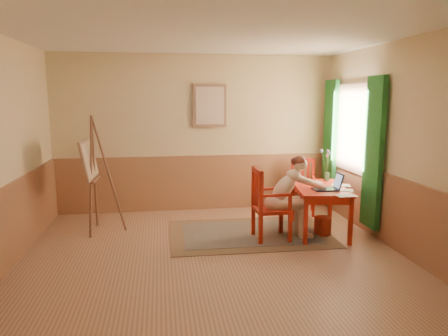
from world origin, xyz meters
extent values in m
cube|color=tan|center=(0.00, 0.00, -0.01)|extent=(5.00, 4.50, 0.02)
cube|color=white|center=(0.00, 0.00, 2.81)|extent=(5.00, 4.50, 0.02)
cube|color=#DFBD88|center=(0.00, 2.26, 1.40)|extent=(5.00, 0.02, 2.80)
cube|color=#DFBD88|center=(0.00, -2.26, 1.40)|extent=(5.00, 0.02, 2.80)
cube|color=#DFBD88|center=(-2.51, 0.00, 1.40)|extent=(0.02, 4.50, 2.80)
cube|color=#DFBD88|center=(2.51, 0.00, 1.40)|extent=(0.02, 4.50, 2.80)
cube|color=#AD714C|center=(0.00, 2.23, 0.50)|extent=(5.00, 0.04, 1.00)
cube|color=#AD714C|center=(-2.48, 0.00, 0.50)|extent=(0.04, 4.50, 1.00)
cube|color=#AD714C|center=(2.48, 0.00, 0.50)|extent=(0.04, 4.50, 1.00)
cube|color=white|center=(2.47, 1.10, 1.55)|extent=(0.02, 1.00, 1.30)
cube|color=#976E53|center=(2.45, 1.10, 1.55)|extent=(0.03, 1.12, 1.42)
cube|color=#2D8A3B|center=(2.40, 0.32, 1.25)|extent=(0.08, 0.45, 2.20)
cube|color=#2D8A3B|center=(2.40, 1.88, 1.25)|extent=(0.08, 0.45, 2.20)
cube|color=#976E53|center=(0.25, 2.21, 1.90)|extent=(0.60, 0.04, 0.76)
cube|color=beige|center=(0.25, 2.19, 1.90)|extent=(0.50, 0.02, 0.66)
cube|color=#8C7251|center=(0.67, 0.69, 0.01)|extent=(2.43, 1.64, 0.01)
cube|color=#181C32|center=(0.67, 0.69, 0.01)|extent=(2.02, 1.24, 0.01)
cube|color=red|center=(1.72, 0.59, 0.70)|extent=(0.89, 1.30, 0.04)
cube|color=red|center=(1.72, 0.59, 0.63)|extent=(0.78, 1.18, 0.10)
cube|color=red|center=(1.33, 0.09, 0.34)|extent=(0.06, 0.06, 0.68)
cube|color=red|center=(1.95, 0.00, 0.34)|extent=(0.06, 0.06, 0.68)
cube|color=red|center=(1.50, 1.19, 0.34)|extent=(0.06, 0.06, 0.68)
cube|color=red|center=(2.11, 1.09, 0.34)|extent=(0.06, 0.06, 0.68)
cube|color=red|center=(0.92, 0.41, 0.45)|extent=(0.50, 0.48, 0.05)
cube|color=red|center=(0.71, 0.20, 0.21)|extent=(0.05, 0.05, 0.43)
cube|color=red|center=(1.14, 0.21, 0.21)|extent=(0.05, 0.05, 0.43)
cube|color=red|center=(0.70, 0.61, 0.21)|extent=(0.05, 0.05, 0.43)
cube|color=red|center=(1.13, 0.62, 0.21)|extent=(0.05, 0.05, 0.43)
cube|color=red|center=(0.71, 0.20, 0.76)|extent=(0.05, 0.05, 0.58)
cube|color=red|center=(0.70, 0.61, 0.76)|extent=(0.05, 0.05, 0.58)
cube|color=red|center=(0.71, 0.40, 1.02)|extent=(0.07, 0.46, 0.06)
cube|color=red|center=(0.71, 0.30, 0.75)|extent=(0.03, 0.05, 0.47)
cube|color=red|center=(0.71, 0.40, 0.75)|extent=(0.03, 0.05, 0.47)
cube|color=red|center=(0.70, 0.51, 0.75)|extent=(0.03, 0.05, 0.47)
cube|color=red|center=(0.93, 0.20, 0.71)|extent=(0.43, 0.06, 0.04)
cube|color=red|center=(1.13, 0.21, 0.59)|extent=(0.04, 0.04, 0.23)
cube|color=red|center=(0.92, 0.61, 0.71)|extent=(0.43, 0.06, 0.04)
cube|color=red|center=(1.12, 0.62, 0.59)|extent=(0.04, 0.04, 0.23)
cube|color=red|center=(1.83, 1.66, 0.41)|extent=(0.54, 0.55, 0.04)
cube|color=red|center=(1.71, 1.91, 0.20)|extent=(0.06, 0.06, 0.39)
cube|color=red|center=(1.59, 1.53, 0.20)|extent=(0.06, 0.06, 0.39)
cube|color=red|center=(2.07, 1.79, 0.20)|extent=(0.06, 0.06, 0.39)
cube|color=red|center=(1.95, 1.42, 0.20)|extent=(0.06, 0.06, 0.39)
cube|color=red|center=(1.71, 1.91, 0.70)|extent=(0.06, 0.06, 0.53)
cube|color=red|center=(2.07, 1.79, 0.70)|extent=(0.06, 0.06, 0.53)
cube|color=red|center=(1.89, 1.85, 0.93)|extent=(0.42, 0.18, 0.06)
cube|color=red|center=(1.80, 1.88, 0.68)|extent=(0.05, 0.04, 0.43)
cube|color=red|center=(1.89, 1.85, 0.68)|extent=(0.05, 0.04, 0.43)
cube|color=red|center=(1.98, 1.82, 0.68)|extent=(0.05, 0.04, 0.43)
cube|color=red|center=(1.65, 1.72, 0.65)|extent=(0.16, 0.39, 0.03)
cube|color=red|center=(1.60, 1.54, 0.54)|extent=(0.05, 0.05, 0.21)
cube|color=red|center=(2.01, 1.61, 0.65)|extent=(0.16, 0.39, 0.03)
cube|color=red|center=(1.95, 1.43, 0.54)|extent=(0.05, 0.05, 0.21)
ellipsoid|color=beige|center=(0.96, 0.41, 0.54)|extent=(0.29, 0.35, 0.22)
cylinder|color=beige|center=(1.16, 0.33, 0.53)|extent=(0.43, 0.17, 0.15)
cylinder|color=beige|center=(1.16, 0.51, 0.53)|extent=(0.43, 0.17, 0.15)
cylinder|color=beige|center=(1.37, 0.34, 0.27)|extent=(0.12, 0.12, 0.49)
cylinder|color=beige|center=(1.36, 0.51, 0.27)|extent=(0.12, 0.12, 0.49)
cube|color=beige|center=(1.43, 0.34, 0.04)|extent=(0.21, 0.09, 0.07)
cube|color=beige|center=(1.42, 0.51, 0.04)|extent=(0.21, 0.09, 0.07)
ellipsoid|color=beige|center=(1.10, 0.42, 0.75)|extent=(0.48, 0.29, 0.51)
ellipsoid|color=beige|center=(1.24, 0.42, 0.94)|extent=(0.20, 0.30, 0.17)
sphere|color=beige|center=(1.35, 0.43, 1.10)|extent=(0.20, 0.20, 0.19)
ellipsoid|color=#5E291F|center=(1.33, 0.42, 1.15)|extent=(0.19, 0.20, 0.14)
sphere|color=#5E291F|center=(1.25, 0.42, 1.14)|extent=(0.10, 0.10, 0.10)
cylinder|color=beige|center=(1.34, 0.28, 0.89)|extent=(0.22, 0.10, 0.14)
cylinder|color=beige|center=(1.56, 0.31, 0.81)|extent=(0.29, 0.14, 0.17)
sphere|color=beige|center=(1.43, 0.28, 0.85)|extent=(0.09, 0.09, 0.09)
sphere|color=beige|center=(1.68, 0.34, 0.76)|extent=(0.07, 0.07, 0.07)
cylinder|color=beige|center=(1.33, 0.57, 0.89)|extent=(0.22, 0.11, 0.14)
cylinder|color=beige|center=(1.55, 0.55, 0.81)|extent=(0.29, 0.13, 0.17)
sphere|color=beige|center=(1.42, 0.58, 0.85)|extent=(0.09, 0.09, 0.09)
sphere|color=beige|center=(1.68, 0.53, 0.76)|extent=(0.07, 0.07, 0.07)
cube|color=#1E2338|center=(1.71, 0.36, 0.73)|extent=(0.34, 0.25, 0.02)
cube|color=#2D3342|center=(1.71, 0.36, 0.73)|extent=(0.30, 0.20, 0.00)
cube|color=#1E2338|center=(1.91, 0.36, 0.85)|extent=(0.08, 0.24, 0.23)
cube|color=#99BFF2|center=(1.89, 0.36, 0.85)|extent=(0.06, 0.20, 0.18)
cube|color=white|center=(1.85, -0.02, 0.72)|extent=(0.27, 0.20, 0.00)
cube|color=white|center=(2.07, 0.63, 0.72)|extent=(0.32, 0.27, 0.00)
cube|color=white|center=(1.73, 0.89, 0.72)|extent=(0.30, 0.23, 0.00)
cube|color=white|center=(1.96, 0.31, 0.72)|extent=(0.33, 0.29, 0.00)
cylinder|color=#3F724C|center=(2.00, 1.02, 0.79)|extent=(0.10, 0.10, 0.14)
cylinder|color=#3F7233|center=(1.96, 1.06, 1.02)|extent=(0.08, 0.09, 0.36)
sphere|color=#728CD8|center=(1.93, 1.10, 1.19)|extent=(0.07, 0.07, 0.05)
cylinder|color=#3F7233|center=(1.99, 0.98, 1.02)|extent=(0.03, 0.09, 0.38)
sphere|color=pink|center=(1.98, 0.94, 1.21)|extent=(0.05, 0.05, 0.04)
cylinder|color=#3F7233|center=(2.00, 1.04, 0.97)|extent=(0.02, 0.04, 0.28)
sphere|color=pink|center=(2.01, 1.05, 1.11)|extent=(0.05, 0.05, 0.04)
cylinder|color=#3F7233|center=(1.99, 0.97, 1.01)|extent=(0.03, 0.12, 0.35)
sphere|color=#728CD8|center=(1.98, 0.91, 1.18)|extent=(0.06, 0.06, 0.05)
cylinder|color=#3F7233|center=(2.02, 1.06, 0.99)|extent=(0.06, 0.09, 0.31)
sphere|color=pink|center=(2.05, 1.10, 1.14)|extent=(0.06, 0.06, 0.04)
cylinder|color=#3F7233|center=(2.01, 1.04, 0.99)|extent=(0.03, 0.05, 0.32)
sphere|color=pink|center=(2.03, 1.07, 1.15)|extent=(0.05, 0.05, 0.04)
cylinder|color=#3F7233|center=(2.02, 1.07, 1.01)|extent=(0.04, 0.10, 0.36)
sphere|color=#728CD8|center=(2.04, 1.11, 1.19)|extent=(0.05, 0.05, 0.04)
cylinder|color=#BC3827|center=(1.74, 0.49, 0.14)|extent=(0.28, 0.28, 0.27)
cylinder|color=brown|center=(-1.67, 1.03, 0.89)|extent=(0.10, 0.33, 1.79)
cylinder|color=brown|center=(-1.66, 1.32, 0.89)|extent=(0.08, 0.33, 1.79)
cylinder|color=brown|center=(-1.42, 1.16, 0.89)|extent=(0.47, 0.05, 1.79)
cylinder|color=brown|center=(-1.69, 1.17, 0.82)|extent=(0.04, 0.50, 0.03)
cube|color=brown|center=(-1.63, 1.17, 0.82)|extent=(0.08, 0.54, 0.03)
cube|color=#976E53|center=(-1.71, 1.17, 1.13)|extent=(0.16, 0.79, 0.59)
cube|color=beige|center=(-1.69, 1.17, 1.13)|extent=(0.12, 0.72, 0.51)
camera|label=1|loc=(-0.65, -5.22, 2.05)|focal=33.29mm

